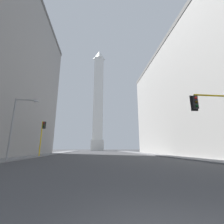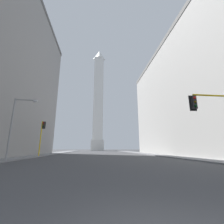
{
  "view_description": "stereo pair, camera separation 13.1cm",
  "coord_description": "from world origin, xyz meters",
  "px_view_note": "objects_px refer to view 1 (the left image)",
  "views": [
    {
      "loc": [
        -1.22,
        -2.11,
        1.48
      ],
      "look_at": [
        5.61,
        59.7,
        16.56
      ],
      "focal_mm": 24.0,
      "sensor_mm": 36.0,
      "label": 1
    },
    {
      "loc": [
        -1.09,
        -2.13,
        1.48
      ],
      "look_at": [
        5.61,
        59.7,
        16.56
      ],
      "focal_mm": 24.0,
      "sensor_mm": 36.0,
      "label": 2
    }
  ],
  "objects_px": {
    "obelisk": "(98,99)",
    "traffic_light_near_right": "(224,111)",
    "traffic_light_mid_left": "(42,133)",
    "street_lamp": "(17,121)"
  },
  "relations": [
    {
      "from": "obelisk",
      "to": "traffic_light_mid_left",
      "type": "height_order",
      "value": "obelisk"
    },
    {
      "from": "traffic_light_mid_left",
      "to": "street_lamp",
      "type": "height_order",
      "value": "street_lamp"
    },
    {
      "from": "obelisk",
      "to": "traffic_light_near_right",
      "type": "distance_m",
      "value": 88.33
    },
    {
      "from": "street_lamp",
      "to": "obelisk",
      "type": "bearing_deg",
      "value": 82.04
    },
    {
      "from": "traffic_light_near_right",
      "to": "traffic_light_mid_left",
      "type": "relative_size",
      "value": 0.92
    },
    {
      "from": "traffic_light_near_right",
      "to": "street_lamp",
      "type": "relative_size",
      "value": 0.79
    },
    {
      "from": "traffic_light_near_right",
      "to": "traffic_light_mid_left",
      "type": "distance_m",
      "value": 26.85
    },
    {
      "from": "traffic_light_near_right",
      "to": "street_lamp",
      "type": "height_order",
      "value": "street_lamp"
    },
    {
      "from": "traffic_light_mid_left",
      "to": "street_lamp",
      "type": "bearing_deg",
      "value": -88.09
    },
    {
      "from": "obelisk",
      "to": "street_lamp",
      "type": "relative_size",
      "value": 9.3
    }
  ]
}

